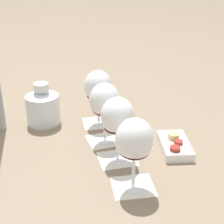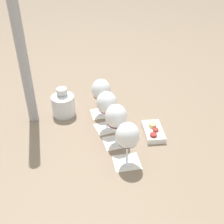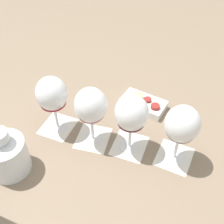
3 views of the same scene
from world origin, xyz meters
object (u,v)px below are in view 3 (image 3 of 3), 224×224
at_px(wine_glass_0, 52,95).
at_px(wine_glass_2, 131,115).
at_px(ceramic_vase, 6,154).
at_px(snack_dish, 143,103).
at_px(wine_glass_3, 182,126).
at_px(wine_glass_1, 91,107).

distance_m(wine_glass_0, wine_glass_2, 0.24).
xyz_separation_m(wine_glass_0, ceramic_vase, (-0.18, -0.06, -0.07)).
xyz_separation_m(wine_glass_2, snack_dish, (0.15, 0.11, -0.12)).
distance_m(wine_glass_2, ceramic_vase, 0.35).
height_order(wine_glass_3, snack_dish, wine_glass_3).
relative_size(wine_glass_0, wine_glass_1, 1.00).
bearing_deg(ceramic_vase, wine_glass_3, -31.02).
height_order(wine_glass_2, ceramic_vase, wine_glass_2).
xyz_separation_m(wine_glass_2, wine_glass_3, (0.08, -0.11, -0.00)).
relative_size(wine_glass_3, snack_dish, 1.12).
distance_m(wine_glass_0, ceramic_vase, 0.20).
xyz_separation_m(wine_glass_0, wine_glass_3, (0.22, -0.31, -0.00)).
bearing_deg(wine_glass_1, ceramic_vase, 170.19).
xyz_separation_m(wine_glass_0, snack_dish, (0.29, -0.09, -0.12)).
bearing_deg(wine_glass_3, wine_glass_2, 126.71).
bearing_deg(wine_glass_2, wine_glass_1, 129.15).
relative_size(wine_glass_3, ceramic_vase, 1.30).
xyz_separation_m(wine_glass_3, ceramic_vase, (-0.40, 0.24, -0.07)).
height_order(wine_glass_1, wine_glass_3, same).
relative_size(ceramic_vase, snack_dish, 0.86).
bearing_deg(wine_glass_1, wine_glass_0, 121.42).
distance_m(wine_glass_0, wine_glass_3, 0.38).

